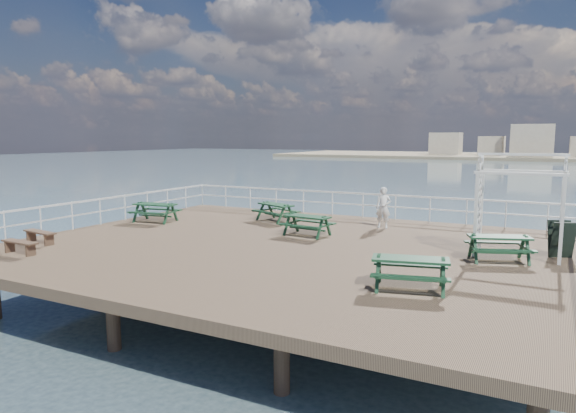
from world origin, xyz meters
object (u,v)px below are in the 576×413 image
at_px(picnic_table_b, 276,209).
at_px(person, 383,208).
at_px(picnic_table_a, 155,209).
at_px(flat_bench_far, 40,234).
at_px(picnic_table_c, 499,243).
at_px(picnic_table_d, 307,221).
at_px(picnic_table_e, 410,267).
at_px(flat_bench_near, 20,244).
at_px(trellis_arbor, 519,211).

bearing_deg(picnic_table_b, person, 29.22).
relative_size(picnic_table_a, flat_bench_far, 1.31).
relative_size(picnic_table_c, picnic_table_d, 1.13).
bearing_deg(person, picnic_table_d, -131.47).
distance_m(picnic_table_e, person, 8.33).
relative_size(flat_bench_near, trellis_arbor, 0.46).
distance_m(picnic_table_a, picnic_table_b, 5.10).
height_order(picnic_table_e, flat_bench_near, picnic_table_e).
bearing_deg(picnic_table_c, trellis_arbor, 44.66).
xyz_separation_m(flat_bench_far, trellis_arbor, (14.35, 5.40, 1.05)).
xyz_separation_m(picnic_table_a, picnic_table_d, (7.01, 0.21, -0.03)).
bearing_deg(picnic_table_b, picnic_table_c, 3.37).
bearing_deg(picnic_table_e, person, 97.70).
xyz_separation_m(flat_bench_near, person, (8.48, 9.60, 0.50)).
xyz_separation_m(picnic_table_a, picnic_table_c, (13.60, -0.76, -0.03)).
height_order(picnic_table_b, flat_bench_far, picnic_table_b).
distance_m(picnic_table_c, picnic_table_e, 4.28).
xyz_separation_m(picnic_table_a, flat_bench_far, (-0.32, -5.27, -0.24)).
xyz_separation_m(picnic_table_d, picnic_table_e, (5.02, -4.95, 0.02)).
bearing_deg(picnic_table_a, picnic_table_c, -11.27).
relative_size(flat_bench_near, flat_bench_far, 0.94).
xyz_separation_m(picnic_table_c, person, (-4.60, 3.77, 0.27)).
bearing_deg(picnic_table_d, flat_bench_near, -127.19).
bearing_deg(picnic_table_c, picnic_table_b, 140.38).
bearing_deg(picnic_table_d, picnic_table_b, 144.55).
bearing_deg(person, picnic_table_c, -45.49).
height_order(picnic_table_b, trellis_arbor, trellis_arbor).
relative_size(picnic_table_a, flat_bench_near, 1.39).
xyz_separation_m(picnic_table_a, picnic_table_b, (4.44, 2.52, -0.03)).
height_order(picnic_table_a, picnic_table_b, picnic_table_a).
xyz_separation_m(picnic_table_c, trellis_arbor, (0.42, 0.89, 0.84)).
xyz_separation_m(picnic_table_b, picnic_table_c, (9.16, -3.28, -0.00)).
distance_m(picnic_table_e, flat_bench_far, 12.37).
height_order(flat_bench_near, person, person).
height_order(picnic_table_b, picnic_table_c, same).
relative_size(picnic_table_b, picnic_table_d, 1.15).
bearing_deg(picnic_table_a, flat_bench_far, -101.60).
bearing_deg(person, flat_bench_near, -137.56).
bearing_deg(picnic_table_c, picnic_table_d, 151.71).
xyz_separation_m(picnic_table_b, picnic_table_e, (7.59, -7.26, 0.02)).
xyz_separation_m(flat_bench_near, flat_bench_far, (-0.85, 1.33, 0.01)).
xyz_separation_m(picnic_table_c, picnic_table_e, (-1.57, -3.98, 0.02)).
bearing_deg(flat_bench_near, picnic_table_b, 69.30).
distance_m(picnic_table_e, flat_bench_near, 11.66).
relative_size(flat_bench_near, person, 0.88).
xyz_separation_m(flat_bench_near, trellis_arbor, (13.50, 6.73, 1.07)).
bearing_deg(flat_bench_far, person, 49.19).
relative_size(picnic_table_a, picnic_table_c, 0.95).
height_order(picnic_table_a, trellis_arbor, trellis_arbor).
relative_size(picnic_table_a, person, 1.23).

